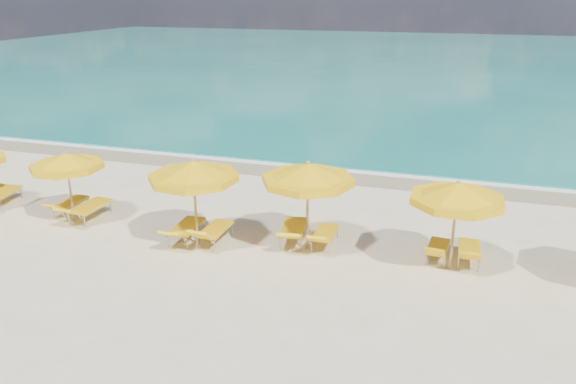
% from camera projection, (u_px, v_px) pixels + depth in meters
% --- Properties ---
extents(ground_plane, '(120.00, 120.00, 0.00)m').
position_uv_depth(ground_plane, '(272.00, 248.00, 16.14)').
color(ground_plane, beige).
extents(ocean, '(120.00, 80.00, 0.30)m').
position_uv_depth(ocean, '(421.00, 60.00, 59.19)').
color(ocean, '#136D61').
rests_on(ocean, ground).
extents(wet_sand_band, '(120.00, 2.60, 0.01)m').
position_uv_depth(wet_sand_band, '(332.00, 173.00, 22.78)').
color(wet_sand_band, tan).
rests_on(wet_sand_band, ground).
extents(foam_line, '(120.00, 1.20, 0.03)m').
position_uv_depth(foam_line, '(336.00, 167.00, 23.50)').
color(foam_line, white).
rests_on(foam_line, ground).
extents(whitecap_near, '(14.00, 0.36, 0.05)m').
position_uv_depth(whitecap_near, '(270.00, 116.00, 33.09)').
color(whitecap_near, white).
rests_on(whitecap_near, ground).
extents(whitecap_far, '(18.00, 0.30, 0.05)m').
position_uv_depth(whitecap_far, '(516.00, 108.00, 35.39)').
color(whitecap_far, white).
rests_on(whitecap_far, ground).
extents(umbrella_2, '(2.88, 2.88, 2.30)m').
position_uv_depth(umbrella_2, '(66.00, 162.00, 17.45)').
color(umbrella_2, tan).
rests_on(umbrella_2, ground).
extents(umbrella_3, '(3.22, 3.22, 2.61)m').
position_uv_depth(umbrella_3, '(193.00, 172.00, 15.65)').
color(umbrella_3, tan).
rests_on(umbrella_3, ground).
extents(umbrella_4, '(2.85, 2.85, 2.63)m').
position_uv_depth(umbrella_4, '(308.00, 174.00, 15.36)').
color(umbrella_4, tan).
rests_on(umbrella_4, ground).
extents(umbrella_5, '(3.20, 3.20, 2.49)m').
position_uv_depth(umbrella_5, '(457.00, 194.00, 14.24)').
color(umbrella_5, tan).
rests_on(umbrella_5, ground).
extents(lounger_1_right, '(0.93, 1.97, 0.83)m').
position_uv_depth(lounger_1_right, '(2.00, 198.00, 19.39)').
color(lounger_1_right, '#A5A8AD').
rests_on(lounger_1_right, ground).
extents(lounger_2_left, '(0.59, 1.73, 0.68)m').
position_uv_depth(lounger_2_left, '(70.00, 207.00, 18.65)').
color(lounger_2_left, '#A5A8AD').
rests_on(lounger_2_left, ground).
extents(lounger_2_right, '(0.76, 2.08, 0.82)m').
position_uv_depth(lounger_2_right, '(89.00, 212.00, 18.12)').
color(lounger_2_right, '#A5A8AD').
rests_on(lounger_2_right, ground).
extents(lounger_3_left, '(0.76, 2.02, 0.78)m').
position_uv_depth(lounger_3_left, '(186.00, 233.00, 16.58)').
color(lounger_3_left, '#A5A8AD').
rests_on(lounger_3_left, ground).
extents(lounger_3_right, '(0.67, 1.86, 0.82)m').
position_uv_depth(lounger_3_right, '(214.00, 235.00, 16.43)').
color(lounger_3_right, '#A5A8AD').
rests_on(lounger_3_right, ground).
extents(lounger_4_left, '(1.02, 2.14, 0.82)m').
position_uv_depth(lounger_4_left, '(293.00, 234.00, 16.47)').
color(lounger_4_left, '#A5A8AD').
rests_on(lounger_4_left, ground).
extents(lounger_4_right, '(0.63, 1.78, 0.75)m').
position_uv_depth(lounger_4_right, '(324.00, 239.00, 16.24)').
color(lounger_4_right, '#A5A8AD').
rests_on(lounger_4_right, ground).
extents(lounger_5_left, '(0.64, 1.62, 0.74)m').
position_uv_depth(lounger_5_left, '(437.00, 252.00, 15.42)').
color(lounger_5_left, '#A5A8AD').
rests_on(lounger_5_left, ground).
extents(lounger_5_right, '(0.61, 1.74, 0.78)m').
position_uv_depth(lounger_5_right, '(469.00, 255.00, 15.25)').
color(lounger_5_right, '#A5A8AD').
rests_on(lounger_5_right, ground).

